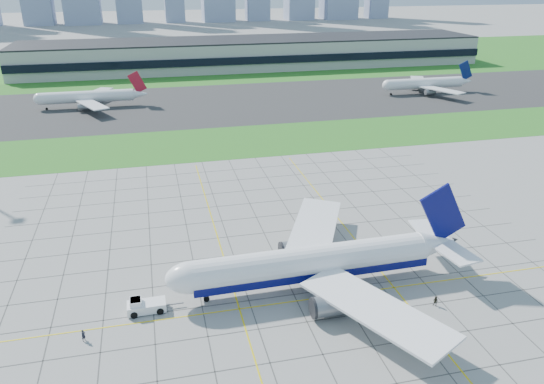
% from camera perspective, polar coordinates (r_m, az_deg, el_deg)
% --- Properties ---
extents(ground, '(1400.00, 1400.00, 0.00)m').
position_cam_1_polar(ground, '(94.24, 2.36, -10.96)').
color(ground, gray).
rests_on(ground, ground).
extents(grass_median, '(700.00, 35.00, 0.04)m').
position_cam_1_polar(grass_median, '(174.69, -5.59, 5.32)').
color(grass_median, '#2D7321').
rests_on(grass_median, ground).
extents(asphalt_taxiway, '(700.00, 75.00, 0.04)m').
position_cam_1_polar(asphalt_taxiway, '(227.40, -7.58, 9.37)').
color(asphalt_taxiway, '#383838').
rests_on(asphalt_taxiway, ground).
extents(grass_far, '(700.00, 145.00, 0.04)m').
position_cam_1_polar(grass_far, '(335.04, -9.72, 13.58)').
color(grass_far, '#2D7321').
rests_on(grass_far, ground).
extents(apron_markings, '(120.00, 130.00, 0.03)m').
position_cam_1_polar(apron_markings, '(103.39, 0.93, -7.59)').
color(apron_markings, '#474744').
rests_on(apron_markings, ground).
extents(terminal, '(260.00, 43.00, 15.80)m').
position_cam_1_polar(terminal, '(314.43, -1.93, 14.74)').
color(terminal, '#B7B7B2').
rests_on(terminal, ground).
extents(airliner, '(55.35, 56.09, 17.42)m').
position_cam_1_polar(airliner, '(94.23, 4.55, -7.60)').
color(airliner, white).
rests_on(airliner, ground).
extents(pushback_tug, '(9.23, 3.34, 2.56)m').
position_cam_1_polar(pushback_tug, '(91.90, -13.55, -11.80)').
color(pushback_tug, white).
rests_on(pushback_tug, ground).
extents(crew_near, '(0.82, 0.84, 1.94)m').
position_cam_1_polar(crew_near, '(88.32, -19.62, -14.33)').
color(crew_near, black).
rests_on(crew_near, ground).
extents(crew_far, '(1.10, 1.13, 1.84)m').
position_cam_1_polar(crew_far, '(94.91, 17.19, -11.18)').
color(crew_far, black).
rests_on(crew_far, ground).
extents(distant_jet_1, '(42.11, 42.66, 14.08)m').
position_cam_1_polar(distant_jet_1, '(230.91, -19.11, 9.67)').
color(distant_jet_1, white).
rests_on(distant_jet_1, ground).
extents(distant_jet_2, '(41.81, 42.66, 14.08)m').
position_cam_1_polar(distant_jet_2, '(254.82, 16.19, 11.17)').
color(distant_jet_2, white).
rests_on(distant_jet_2, ground).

